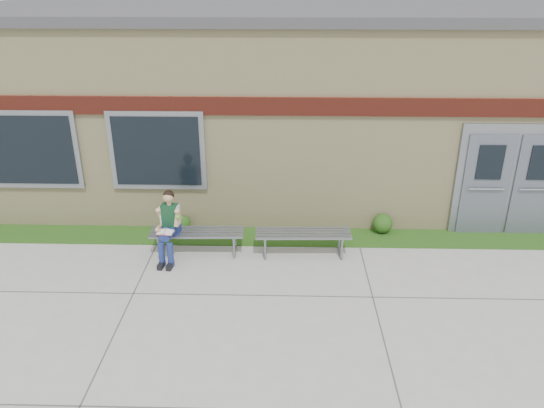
{
  "coord_description": "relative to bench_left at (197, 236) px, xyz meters",
  "views": [
    {
      "loc": [
        -0.47,
        -6.93,
        4.99
      ],
      "look_at": [
        -0.7,
        1.7,
        1.14
      ],
      "focal_mm": 35.0,
      "sensor_mm": 36.0,
      "label": 1
    }
  ],
  "objects": [
    {
      "name": "girl",
      "position": [
        -0.48,
        -0.2,
        0.34
      ],
      "size": [
        0.46,
        0.79,
        1.31
      ],
      "rotation": [
        0.0,
        0.0,
        -0.11
      ],
      "color": "navy",
      "rests_on": "ground"
    },
    {
      "name": "ground",
      "position": [
        2.13,
        -1.93,
        -0.35
      ],
      "size": [
        80.0,
        80.0,
        0.0
      ],
      "primitive_type": "plane",
      "color": "#9E9E99",
      "rests_on": "ground"
    },
    {
      "name": "school_building",
      "position": [
        2.12,
        4.06,
        1.75
      ],
      "size": [
        16.2,
        6.22,
        4.2
      ],
      "color": "beige",
      "rests_on": "ground"
    },
    {
      "name": "bench_left",
      "position": [
        0.0,
        0.0,
        0.0
      ],
      "size": [
        1.77,
        0.54,
        0.46
      ],
      "rotation": [
        0.0,
        0.0,
        0.03
      ],
      "color": "slate",
      "rests_on": "ground"
    },
    {
      "name": "bench_right",
      "position": [
        2.0,
        0.0,
        0.01
      ],
      "size": [
        1.8,
        0.55,
        0.46
      ],
      "rotation": [
        0.0,
        0.0,
        0.03
      ],
      "color": "slate",
      "rests_on": "ground"
    },
    {
      "name": "shrub_mid",
      "position": [
        -0.45,
        0.92,
        -0.18
      ],
      "size": [
        0.31,
        0.31,
        0.31
      ],
      "primitive_type": "sphere",
      "color": "#174512",
      "rests_on": "grass_strip"
    },
    {
      "name": "grass_strip",
      "position": [
        2.13,
        0.67,
        -0.34
      ],
      "size": [
        16.0,
        0.8,
        0.02
      ],
      "primitive_type": "cube",
      "color": "#174512",
      "rests_on": "ground"
    },
    {
      "name": "shrub_east",
      "position": [
        3.65,
        0.92,
        -0.13
      ],
      "size": [
        0.4,
        0.4,
        0.4
      ],
      "primitive_type": "sphere",
      "color": "#174512",
      "rests_on": "grass_strip"
    }
  ]
}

